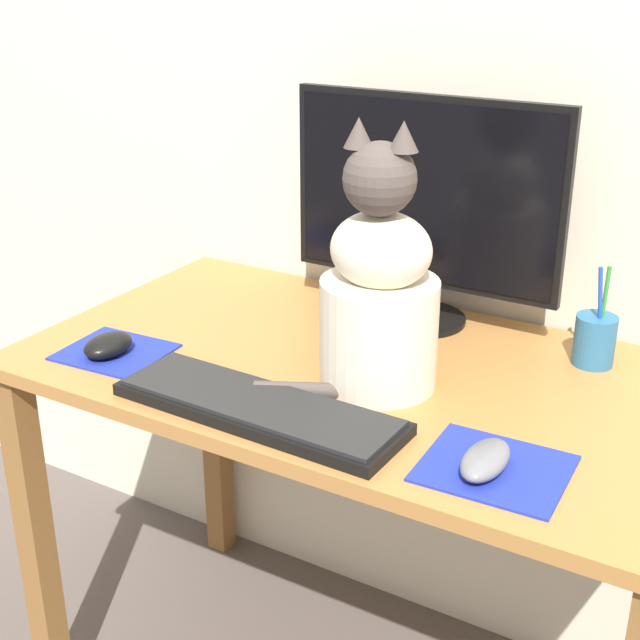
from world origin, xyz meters
TOP-DOWN VIEW (x-y plane):
  - wall_back at (0.00, 0.35)m, footprint 7.00×0.04m
  - desk at (0.00, 0.00)m, footprint 1.15×0.64m
  - monitor at (-0.00, 0.22)m, footprint 0.51×0.17m
  - keyboard at (-0.06, -0.23)m, footprint 0.46×0.15m
  - mousepad_left at (-0.39, -0.17)m, footprint 0.18×0.16m
  - mousepad_right at (0.30, -0.19)m, footprint 0.20×0.17m
  - computer_mouse_left at (-0.39, -0.19)m, footprint 0.07×0.10m
  - computer_mouse_right at (0.29, -0.21)m, footprint 0.06×0.11m
  - cat at (0.05, -0.05)m, footprint 0.25×0.25m
  - pen_cup at (0.33, 0.20)m, footprint 0.07×0.07m

SIDE VIEW (x-z plane):
  - desk at x=0.00m, z-range 0.26..1.00m
  - mousepad_left at x=-0.39m, z-range 0.75..0.75m
  - mousepad_right at x=0.30m, z-range 0.75..0.75m
  - keyboard at x=-0.06m, z-range 0.75..0.77m
  - computer_mouse_right at x=0.29m, z-range 0.75..0.78m
  - computer_mouse_left at x=-0.39m, z-range 0.75..0.79m
  - pen_cup at x=0.33m, z-range 0.70..0.88m
  - cat at x=0.05m, z-range 0.69..1.12m
  - monitor at x=0.00m, z-range 0.76..1.18m
  - wall_back at x=0.00m, z-range 0.00..2.50m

